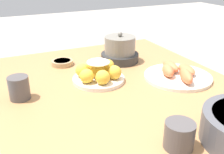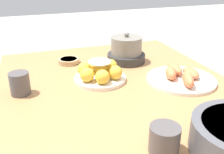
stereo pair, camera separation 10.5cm
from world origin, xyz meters
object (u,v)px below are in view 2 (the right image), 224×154
object	(u,v)px
dining_table	(125,114)
warming_pot	(126,51)
seafood_platter	(181,77)
cup_far	(164,139)
cup_near	(20,84)
sauce_bowl	(69,61)
cake_plate	(100,72)

from	to	relation	value
dining_table	warming_pot	xyz separation A→B (m)	(-0.32, 0.13, 0.15)
seafood_platter	cup_far	world-z (taller)	cup_far
seafood_platter	cup_near	bearing A→B (deg)	-98.63
dining_table	cup_near	world-z (taller)	cup_near
sauce_bowl	cup_far	xyz separation A→B (m)	(0.74, 0.12, 0.03)
seafood_platter	cup_far	xyz separation A→B (m)	(0.37, -0.29, 0.02)
dining_table	cup_far	bearing A→B (deg)	-4.99
cake_plate	warming_pot	bearing A→B (deg)	133.01
cake_plate	cup_near	world-z (taller)	cake_plate
dining_table	sauce_bowl	world-z (taller)	sauce_bowl
sauce_bowl	seafood_platter	bearing A→B (deg)	47.71
dining_table	sauce_bowl	bearing A→B (deg)	-159.35
sauce_bowl	cup_near	world-z (taller)	cup_near
sauce_bowl	cup_near	size ratio (longest dim) A/B	1.20
cup_far	cup_near	bearing A→B (deg)	-143.37
cake_plate	sauce_bowl	world-z (taller)	cake_plate
dining_table	cup_far	size ratio (longest dim) A/B	15.33
dining_table	cup_near	xyz separation A→B (m)	(-0.12, -0.38, 0.14)
dining_table	seafood_platter	world-z (taller)	seafood_platter
cup_far	warming_pot	xyz separation A→B (m)	(-0.67, 0.16, 0.02)
cup_near	dining_table	bearing A→B (deg)	72.92
cake_plate	sauce_bowl	size ratio (longest dim) A/B	2.10
sauce_bowl	cake_plate	bearing A→B (deg)	19.02
dining_table	cake_plate	xyz separation A→B (m)	(-0.14, -0.06, 0.13)
cup_near	cup_far	xyz separation A→B (m)	(0.47, 0.35, -0.01)
cup_near	cup_far	distance (m)	0.59
cake_plate	seafood_platter	size ratio (longest dim) A/B	0.76
cup_near	seafood_platter	bearing A→B (deg)	81.37
dining_table	seafood_platter	size ratio (longest dim) A/B	4.34
cake_plate	cup_far	distance (m)	0.49
sauce_bowl	warming_pot	xyz separation A→B (m)	(0.07, 0.28, 0.05)
seafood_platter	cup_far	size ratio (longest dim) A/B	3.53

